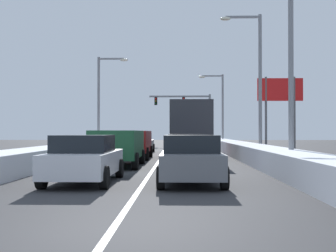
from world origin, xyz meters
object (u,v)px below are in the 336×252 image
at_px(suv_red_center_lane_third, 133,142).
at_px(roadside_sign_right, 280,98).
at_px(sedan_gray_right_lane_nearest, 191,159).
at_px(street_lamp_right_mid, 255,73).
at_px(sedan_charcoal_center_lane_fourth, 140,143).
at_px(traffic_light_gantry, 191,108).
at_px(box_truck_right_lane_third, 190,127).
at_px(street_lamp_left_mid, 103,94).
at_px(sedan_white_center_lane_nearest, 85,159).
at_px(sedan_navy_right_lane_second, 187,151).
at_px(sedan_silver_right_lane_fourth, 189,143).
at_px(street_lamp_right_near, 283,41).
at_px(suv_green_center_lane_second, 118,145).
at_px(street_lamp_right_far, 219,103).

relative_size(suv_red_center_lane_third, roadside_sign_right, 0.89).
distance_m(sedan_gray_right_lane_nearest, street_lamp_right_mid, 15.31).
xyz_separation_m(sedan_charcoal_center_lane_fourth, traffic_light_gantry, (4.40, 19.91, 3.73)).
xyz_separation_m(box_truck_right_lane_third, street_lamp_left_mid, (-7.26, 10.79, 2.95)).
bearing_deg(box_truck_right_lane_third, street_lamp_left_mid, 123.95).
distance_m(box_truck_right_lane_third, sedan_white_center_lane_nearest, 13.37).
bearing_deg(box_truck_right_lane_third, traffic_light_gantry, 88.29).
bearing_deg(street_lamp_right_mid, sedan_navy_right_lane_second, -119.52).
relative_size(sedan_navy_right_lane_second, sedan_silver_right_lane_fourth, 1.00).
height_order(sedan_navy_right_lane_second, street_lamp_right_near, street_lamp_right_near).
relative_size(sedan_navy_right_lane_second, box_truck_right_lane_third, 0.62).
relative_size(street_lamp_right_mid, street_lamp_left_mid, 1.12).
relative_size(sedan_navy_right_lane_second, suv_green_center_lane_second, 0.92).
distance_m(traffic_light_gantry, street_lamp_right_near, 34.68).
height_order(sedan_white_center_lane_nearest, traffic_light_gantry, traffic_light_gantry).
xyz_separation_m(sedan_silver_right_lane_fourth, street_lamp_left_mid, (-7.37, 3.53, 4.09)).
bearing_deg(box_truck_right_lane_third, sedan_gray_right_lane_nearest, -91.35).
relative_size(sedan_navy_right_lane_second, sedan_charcoal_center_lane_fourth, 1.00).
bearing_deg(suv_green_center_lane_second, street_lamp_right_mid, 44.82).
bearing_deg(suv_green_center_lane_second, sedan_white_center_lane_nearest, -91.68).
relative_size(sedan_navy_right_lane_second, roadside_sign_right, 0.82).
distance_m(sedan_navy_right_lane_second, suv_red_center_lane_third, 7.01).
xyz_separation_m(street_lamp_right_far, street_lamp_left_mid, (-10.87, -8.71, 0.21)).
bearing_deg(suv_green_center_lane_second, roadside_sign_right, 47.14).
height_order(street_lamp_right_mid, street_lamp_left_mid, street_lamp_right_mid).
distance_m(sedan_silver_right_lane_fourth, sedan_white_center_lane_nearest, 20.42).
bearing_deg(street_lamp_right_mid, roadside_sign_right, 53.54).
height_order(box_truck_right_lane_third, traffic_light_gantry, traffic_light_gantry).
relative_size(box_truck_right_lane_third, street_lamp_left_mid, 0.89).
height_order(suv_red_center_lane_third, street_lamp_right_mid, street_lamp_right_mid).
height_order(sedan_gray_right_lane_nearest, suv_green_center_lane_second, suv_green_center_lane_second).
height_order(street_lamp_right_far, roadside_sign_right, street_lamp_right_far).
bearing_deg(traffic_light_gantry, box_truck_right_lane_third, -91.71).
height_order(sedan_gray_right_lane_nearest, street_lamp_right_far, street_lamp_right_far).
relative_size(box_truck_right_lane_third, sedan_charcoal_center_lane_fourth, 1.60).
bearing_deg(suv_green_center_lane_second, sedan_charcoal_center_lane_fourth, 90.62).
xyz_separation_m(sedan_navy_right_lane_second, sedan_silver_right_lane_fourth, (0.42, 14.09, 0.00)).
relative_size(suv_red_center_lane_third, traffic_light_gantry, 0.65).
relative_size(suv_red_center_lane_third, street_lamp_right_far, 0.64).
bearing_deg(suv_red_center_lane_third, street_lamp_right_near, -46.60).
distance_m(suv_red_center_lane_third, street_lamp_left_mid, 12.58).
bearing_deg(sedan_silver_right_lane_fourth, street_lamp_right_far, 74.01).
xyz_separation_m(sedan_silver_right_lane_fourth, street_lamp_right_far, (3.51, 12.24, 3.88)).
bearing_deg(sedan_navy_right_lane_second, street_lamp_right_near, -18.07).
bearing_deg(sedan_charcoal_center_lane_fourth, box_truck_right_lane_third, -60.85).
bearing_deg(suv_green_center_lane_second, street_lamp_right_near, -12.74).
bearing_deg(traffic_light_gantry, suv_green_center_lane_second, -97.38).
height_order(sedan_silver_right_lane_fourth, suv_red_center_lane_third, suv_red_center_lane_third).
bearing_deg(street_lamp_right_far, street_lamp_left_mid, -141.31).
bearing_deg(street_lamp_right_far, sedan_gray_right_lane_nearest, -96.90).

